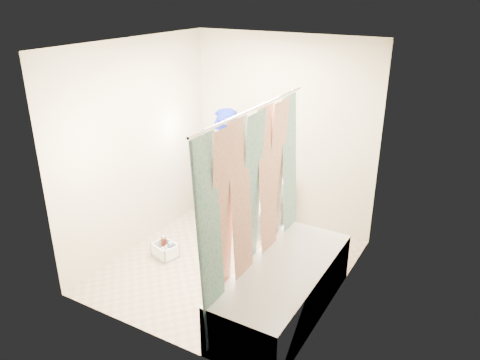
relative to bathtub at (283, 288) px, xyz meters
The scene contains 14 objects.
floor 0.99m from the bathtub, 153.43° to the left, with size 2.60×2.60×0.00m, color #9D8D6E.
ceiling 2.33m from the bathtub, 153.43° to the left, with size 2.40×2.60×0.02m, color silver.
wall_back 2.14m from the bathtub, 116.23° to the left, with size 2.40×0.02×2.40m, color #B5A88B.
wall_front 1.54m from the bathtub, 134.17° to the right, with size 2.40×0.02×2.40m, color #B5A88B.
wall_left 2.29m from the bathtub, 168.29° to the left, with size 0.02×2.60×2.40m, color #B5A88B.
wall_right 1.08m from the bathtub, 50.53° to the left, with size 0.02×2.60×2.40m, color #B5A88B.
bathtub is the anchor object (origin of this frame).
curtain_rod 1.71m from the bathtub, behind, with size 0.02×0.02×1.90m, color silver.
shower_curtain 0.82m from the bathtub, behind, with size 0.06×1.75×1.80m, color white.
toilet 1.58m from the bathtub, 123.26° to the left, with size 0.38×0.66×0.68m, color white.
tank_lid 1.52m from the bathtub, 126.37° to the left, with size 0.41×0.18×0.03m, color white.
tank_internals 1.78m from the bathtub, 119.55° to the left, with size 0.16×0.07×0.22m.
plumber 1.93m from the bathtub, 139.35° to the left, with size 0.57×0.37×1.55m, color #0F239E.
cleaning_caddy 1.61m from the bathtub, behind, with size 0.32×0.28×0.21m.
Camera 1 is at (2.32, -3.80, 2.90)m, focal length 35.00 mm.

